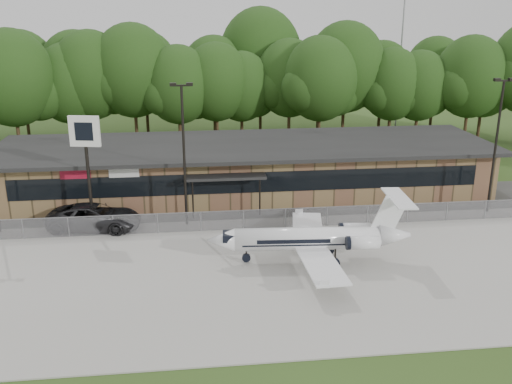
{
  "coord_description": "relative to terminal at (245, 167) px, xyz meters",
  "views": [
    {
      "loc": [
        -4.51,
        -22.45,
        14.99
      ],
      "look_at": [
        -0.47,
        12.0,
        3.79
      ],
      "focal_mm": 40.0,
      "sensor_mm": 36.0,
      "label": 1
    }
  ],
  "objects": [
    {
      "name": "ground",
      "position": [
        0.0,
        -23.94,
        -2.18
      ],
      "size": [
        160.0,
        160.0,
        0.0
      ],
      "primitive_type": "plane",
      "color": "#2F4418",
      "rests_on": "ground"
    },
    {
      "name": "apron",
      "position": [
        0.0,
        -15.94,
        -2.14
      ],
      "size": [
        64.0,
        18.0,
        0.08
      ],
      "primitive_type": "cube",
      "color": "#9E9B93",
      "rests_on": "ground"
    },
    {
      "name": "parking_lot",
      "position": [
        0.0,
        -4.44,
        -2.15
      ],
      "size": [
        50.0,
        9.0,
        0.06
      ],
      "primitive_type": "cube",
      "color": "#383835",
      "rests_on": "ground"
    },
    {
      "name": "terminal",
      "position": [
        0.0,
        0.0,
        0.0
      ],
      "size": [
        41.0,
        11.65,
        4.3
      ],
      "color": "olive",
      "rests_on": "ground"
    },
    {
      "name": "fence",
      "position": [
        0.0,
        -8.94,
        -1.4
      ],
      "size": [
        46.0,
        0.04,
        1.52
      ],
      "color": "gray",
      "rests_on": "ground"
    },
    {
      "name": "treeline",
      "position": [
        0.0,
        18.06,
        5.32
      ],
      "size": [
        72.0,
        12.0,
        15.0
      ],
      "primitive_type": null,
      "color": "#173611",
      "rests_on": "ground"
    },
    {
      "name": "radio_mast",
      "position": [
        22.0,
        24.06,
        10.32
      ],
      "size": [
        0.2,
        0.2,
        25.0
      ],
      "primitive_type": "cylinder",
      "color": "gray",
      "rests_on": "ground"
    },
    {
      "name": "light_pole_mid",
      "position": [
        -5.0,
        -7.44,
        3.8
      ],
      "size": [
        1.55,
        0.3,
        10.23
      ],
      "color": "black",
      "rests_on": "ground"
    },
    {
      "name": "light_pole_right",
      "position": [
        18.0,
        -7.44,
        3.8
      ],
      "size": [
        1.55,
        0.3,
        10.23
      ],
      "color": "black",
      "rests_on": "ground"
    },
    {
      "name": "business_jet",
      "position": [
        2.8,
        -14.77,
        -0.65
      ],
      "size": [
        12.64,
        11.26,
        4.25
      ],
      "rotation": [
        0.0,
        0.0,
        -0.07
      ],
      "color": "white",
      "rests_on": "ground"
    },
    {
      "name": "suv",
      "position": [
        -11.46,
        -7.49,
        -1.27
      ],
      "size": [
        6.87,
        3.93,
        1.81
      ],
      "primitive_type": "imported",
      "rotation": [
        0.0,
        0.0,
        1.42
      ],
      "color": "#2B2B2D",
      "rests_on": "ground"
    },
    {
      "name": "pole_sign",
      "position": [
        -11.67,
        -7.14,
        4.01
      ],
      "size": [
        2.12,
        0.65,
        8.09
      ],
      "rotation": [
        0.0,
        0.0,
        -0.2
      ],
      "color": "black",
      "rests_on": "ground"
    }
  ]
}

